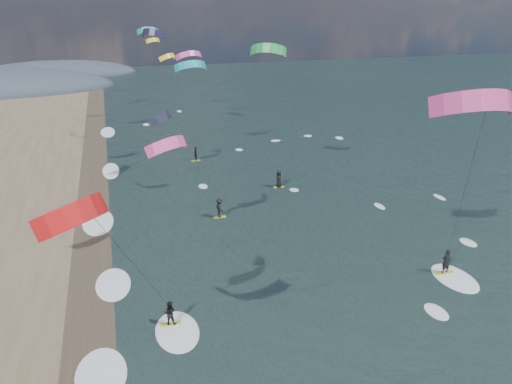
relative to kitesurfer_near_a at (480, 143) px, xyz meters
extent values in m
cube|color=#382D23|center=(-21.35, 5.21, -11.42)|extent=(3.00, 240.00, 0.00)
ellipsoid|color=#3D4756|center=(-31.35, 115.21, -11.42)|extent=(40.00, 18.00, 7.00)
cube|color=#ABBD21|center=(3.22, 4.99, -11.39)|extent=(1.48, 0.44, 0.06)
imported|color=black|center=(3.22, 4.99, -10.45)|extent=(0.68, 0.47, 1.82)
ellipsoid|color=white|center=(3.52, 4.19, -11.42)|extent=(2.60, 4.20, 0.12)
cylinder|color=black|center=(1.22, 1.99, -3.80)|extent=(0.02, 0.02, 14.56)
cube|color=#ABBD21|center=(-16.60, 4.52, -11.39)|extent=(1.23, 0.38, 0.06)
imported|color=black|center=(-16.60, 4.52, -10.59)|extent=(0.90, 0.79, 1.56)
ellipsoid|color=white|center=(-16.30, 3.72, -11.42)|extent=(2.60, 4.20, 0.12)
cylinder|color=black|center=(-18.35, 1.52, -5.45)|extent=(0.02, 0.02, 11.64)
cube|color=#ABBD21|center=(-10.28, 19.12, -11.40)|extent=(1.10, 0.35, 0.05)
imported|color=black|center=(-10.28, 19.12, -10.49)|extent=(0.93, 1.27, 1.77)
cube|color=#ABBD21|center=(-2.70, 24.84, -11.40)|extent=(1.10, 0.35, 0.05)
imported|color=black|center=(-2.70, 24.84, -10.47)|extent=(0.65, 0.93, 1.80)
cube|color=#ABBD21|center=(-9.48, 36.15, -11.40)|extent=(1.10, 0.35, 0.05)
imported|color=black|center=(-9.48, 36.15, -10.52)|extent=(0.52, 0.68, 1.70)
ellipsoid|color=white|center=(-20.15, 1.21, -11.42)|extent=(2.40, 5.40, 0.11)
ellipsoid|color=white|center=(-20.15, 10.21, -11.42)|extent=(2.40, 5.40, 0.11)
ellipsoid|color=white|center=(-20.15, 21.21, -11.42)|extent=(2.40, 5.40, 0.11)
ellipsoid|color=white|center=(-20.15, 35.21, -11.42)|extent=(2.40, 5.40, 0.11)
ellipsoid|color=white|center=(-20.15, 53.21, -11.42)|extent=(2.40, 5.40, 0.11)
camera|label=1|loc=(-18.72, -21.30, 7.35)|focal=35.00mm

